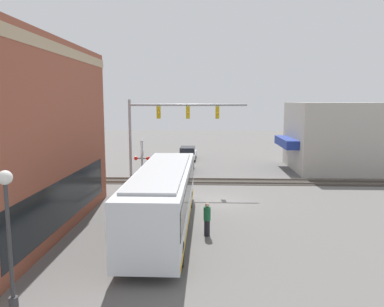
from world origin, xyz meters
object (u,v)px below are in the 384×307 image
object	(u,v)px
parked_car_white	(188,153)
pedestrian_near_bus	(207,219)
crossing_signal	(142,158)
city_bus	(164,195)
streetlamp	(8,229)
parked_car_grey	(184,164)

from	to	relation	value
parked_car_white	pedestrian_near_bus	distance (m)	24.25
crossing_signal	parked_car_white	bearing A→B (deg)	-10.21
city_bus	streetlamp	bearing A→B (deg)	154.27
crossing_signal	parked_car_grey	world-z (taller)	crossing_signal
parked_car_grey	parked_car_white	size ratio (longest dim) A/B	0.90
streetlamp	crossing_signal	bearing A→B (deg)	-3.94
streetlamp	parked_car_grey	bearing A→B (deg)	-8.95
city_bus	parked_car_grey	xyz separation A→B (m)	(16.03, -0.00, -1.12)
city_bus	crossing_signal	xyz separation A→B (m)	(8.74, 2.61, 0.53)
streetlamp	parked_car_grey	world-z (taller)	streetlamp
parked_car_grey	parked_car_white	bearing A→B (deg)	0.00
city_bus	parked_car_grey	distance (m)	16.07
streetlamp	pedestrian_near_bus	size ratio (longest dim) A/B	2.71
crossing_signal	parked_car_white	xyz separation A→B (m)	(14.51, -2.61, -1.63)
crossing_signal	streetlamp	bearing A→B (deg)	176.06
crossing_signal	pedestrian_near_bus	xyz separation A→B (m)	(-9.64, -4.81, -1.46)
streetlamp	city_bus	bearing A→B (deg)	-25.73
city_bus	streetlamp	xyz separation A→B (m)	(-7.78, 3.75, 0.91)
parked_car_white	pedestrian_near_bus	bearing A→B (deg)	-174.79
crossing_signal	streetlamp	world-z (taller)	streetlamp
streetlamp	pedestrian_near_bus	bearing A→B (deg)	-40.82
streetlamp	pedestrian_near_bus	xyz separation A→B (m)	(6.89, -5.95, -1.84)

